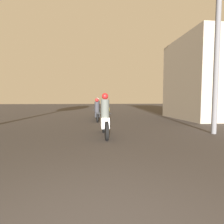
# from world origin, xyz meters

# --- Properties ---
(motorcycle_white) EXTENTS (0.60, 2.13, 1.65)m
(motorcycle_white) POSITION_xyz_m (0.53, 5.49, 0.66)
(motorcycle_white) COLOR black
(motorcycle_white) RESTS_ON ground_plane
(motorcycle_black) EXTENTS (0.60, 1.87, 1.50)m
(motorcycle_black) POSITION_xyz_m (0.38, 10.30, 0.60)
(motorcycle_black) COLOR black
(motorcycle_black) RESTS_ON ground_plane
(motorcycle_green) EXTENTS (0.60, 1.94, 1.55)m
(motorcycle_green) POSITION_xyz_m (0.51, 12.62, 0.63)
(motorcycle_green) COLOR black
(motorcycle_green) RESTS_ON ground_plane
(motorcycle_yellow) EXTENTS (0.60, 1.93, 1.48)m
(motorcycle_yellow) POSITION_xyz_m (1.63, 16.12, 0.60)
(motorcycle_yellow) COLOR black
(motorcycle_yellow) RESTS_ON ground_plane
(building_right_near) EXTENTS (5.48, 5.39, 5.83)m
(building_right_near) POSITION_xyz_m (9.03, 10.90, 2.91)
(building_right_near) COLOR gray
(building_right_near) RESTS_ON ground_plane
(utility_pole_near) EXTENTS (1.60, 0.20, 7.82)m
(utility_pole_near) POSITION_xyz_m (5.02, 5.42, 4.08)
(utility_pole_near) COLOR slate
(utility_pole_near) RESTS_ON ground_plane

